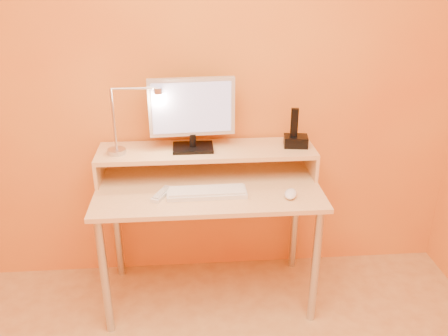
{
  "coord_description": "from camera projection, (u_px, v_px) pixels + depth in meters",
  "views": [
    {
      "loc": [
        -0.1,
        -1.08,
        1.84
      ],
      "look_at": [
        0.08,
        1.13,
        0.85
      ],
      "focal_mm": 37.76,
      "sensor_mm": 36.0,
      "label": 1
    }
  ],
  "objects": [
    {
      "name": "lamp_post",
      "position": [
        114.0,
        120.0,
        2.46
      ],
      "size": [
        0.01,
        0.01,
        0.33
      ],
      "primitive_type": "cylinder",
      "color": "#B8B8C1",
      "rests_on": "lamp_base"
    },
    {
      "name": "desk_leg_br",
      "position": [
        295.0,
        219.0,
        2.95
      ],
      "size": [
        0.04,
        0.04,
        0.69
      ],
      "primitive_type": "cylinder",
      "color": "#B8B8C1",
      "rests_on": "floor"
    },
    {
      "name": "lamp_head",
      "position": [
        158.0,
        91.0,
        2.41
      ],
      "size": [
        0.04,
        0.04,
        0.03
      ],
      "primitive_type": "cylinder",
      "color": "#B8B8C1",
      "rests_on": "lamp_arm"
    },
    {
      "name": "phone_handset",
      "position": [
        294.0,
        122.0,
        2.58
      ],
      "size": [
        0.04,
        0.03,
        0.16
      ],
      "primitive_type": "cube",
      "rotation": [
        0.0,
        0.0,
        -0.14
      ],
      "color": "black",
      "rests_on": "phone_dock"
    },
    {
      "name": "monitor_panel",
      "position": [
        192.0,
        107.0,
        2.5
      ],
      "size": [
        0.46,
        0.06,
        0.31
      ],
      "primitive_type": "cube",
      "rotation": [
        0.0,
        0.0,
        0.06
      ],
      "color": "silver",
      "rests_on": "monitor_neck"
    },
    {
      "name": "desk_leg_bl",
      "position": [
        117.0,
        227.0,
        2.87
      ],
      "size": [
        0.04,
        0.04,
        0.69
      ],
      "primitive_type": "cylinder",
      "color": "#B8B8C1",
      "rests_on": "floor"
    },
    {
      "name": "desk_leg_fr",
      "position": [
        315.0,
        267.0,
        2.49
      ],
      "size": [
        0.04,
        0.04,
        0.69
      ],
      "primitive_type": "cylinder",
      "color": "#B8B8C1",
      "rests_on": "floor"
    },
    {
      "name": "remote_control",
      "position": [
        162.0,
        194.0,
        2.43
      ],
      "size": [
        0.11,
        0.18,
        0.02
      ],
      "primitive_type": "cube",
      "rotation": [
        0.0,
        0.0,
        -0.42
      ],
      "color": "silver",
      "rests_on": "desk_lower"
    },
    {
      "name": "monitor_screen",
      "position": [
        192.0,
        108.0,
        2.49
      ],
      "size": [
        0.42,
        0.03,
        0.27
      ],
      "primitive_type": "cube",
      "rotation": [
        0.0,
        0.0,
        0.06
      ],
      "color": "#ABAFE6",
      "rests_on": "monitor_panel"
    },
    {
      "name": "shelf_riser_left",
      "position": [
        100.0,
        168.0,
        2.59
      ],
      "size": [
        0.02,
        0.3,
        0.14
      ],
      "primitive_type": "cube",
      "color": "#EABD8A",
      "rests_on": "desk_lower"
    },
    {
      "name": "desk_shelf",
      "position": [
        207.0,
        151.0,
        2.6
      ],
      "size": [
        1.2,
        0.3,
        0.02
      ],
      "primitive_type": "cube",
      "color": "#EABD8A",
      "rests_on": "desk_lower"
    },
    {
      "name": "lamp_bulb",
      "position": [
        158.0,
        94.0,
        2.42
      ],
      "size": [
        0.03,
        0.03,
        0.0
      ],
      "primitive_type": "cylinder",
      "color": "#FFEAC6",
      "rests_on": "lamp_head"
    },
    {
      "name": "phone_led",
      "position": [
        306.0,
        144.0,
        2.58
      ],
      "size": [
        0.01,
        0.0,
        0.04
      ],
      "primitive_type": "cube",
      "color": "#3351FD",
      "rests_on": "phone_dock"
    },
    {
      "name": "monitor_back",
      "position": [
        192.0,
        106.0,
        2.53
      ],
      "size": [
        0.41,
        0.04,
        0.27
      ],
      "primitive_type": "cube",
      "rotation": [
        0.0,
        0.0,
        0.06
      ],
      "color": "black",
      "rests_on": "monitor_panel"
    },
    {
      "name": "shelf_riser_right",
      "position": [
        310.0,
        161.0,
        2.68
      ],
      "size": [
        0.02,
        0.3,
        0.14
      ],
      "primitive_type": "cube",
      "color": "#EABD8A",
      "rests_on": "desk_lower"
    },
    {
      "name": "keyboard",
      "position": [
        207.0,
        193.0,
        2.44
      ],
      "size": [
        0.41,
        0.14,
        0.02
      ],
      "primitive_type": "cube",
      "rotation": [
        0.0,
        0.0,
        0.01
      ],
      "color": "silver",
      "rests_on": "desk_lower"
    },
    {
      "name": "mouse",
      "position": [
        291.0,
        194.0,
        2.41
      ],
      "size": [
        0.09,
        0.12,
        0.04
      ],
      "primitive_type": "ellipsoid",
      "rotation": [
        0.0,
        0.0,
        -0.32
      ],
      "color": "white",
      "rests_on": "desk_lower"
    },
    {
      "name": "desk_leg_fl",
      "position": [
        105.0,
        277.0,
        2.41
      ],
      "size": [
        0.04,
        0.04,
        0.69
      ],
      "primitive_type": "cylinder",
      "color": "#B8B8C1",
      "rests_on": "floor"
    },
    {
      "name": "lamp_base",
      "position": [
        117.0,
        151.0,
        2.53
      ],
      "size": [
        0.1,
        0.1,
        0.02
      ],
      "primitive_type": "cylinder",
      "color": "#B8B8C1",
      "rests_on": "desk_shelf"
    },
    {
      "name": "desk_lower",
      "position": [
        208.0,
        189.0,
        2.53
      ],
      "size": [
        1.2,
        0.6,
        0.02
      ],
      "primitive_type": "cube",
      "color": "#EABD8A",
      "rests_on": "floor"
    },
    {
      "name": "monitor_neck",
      "position": [
        193.0,
        140.0,
        2.57
      ],
      "size": [
        0.04,
        0.04,
        0.07
      ],
      "primitive_type": "cylinder",
      "color": "black",
      "rests_on": "monitor_foot"
    },
    {
      "name": "monitor_foot",
      "position": [
        193.0,
        148.0,
        2.59
      ],
      "size": [
        0.22,
        0.16,
        0.02
      ],
      "primitive_type": "cube",
      "color": "black",
      "rests_on": "desk_shelf"
    },
    {
      "name": "phone_dock",
      "position": [
        296.0,
        141.0,
        2.62
      ],
      "size": [
        0.14,
        0.12,
        0.06
      ],
      "primitive_type": "cube",
      "rotation": [
        0.0,
        0.0,
        -0.14
      ],
      "color": "black",
      "rests_on": "desk_shelf"
    },
    {
      "name": "wall_back",
      "position": [
        204.0,
        75.0,
        2.6
      ],
      "size": [
        3.0,
        0.04,
        2.5
      ],
      "primitive_type": "cube",
      "color": "orange",
      "rests_on": "floor"
    },
    {
      "name": "lamp_arm",
      "position": [
        134.0,
        88.0,
        2.4
      ],
      "size": [
        0.24,
        0.01,
        0.01
      ],
      "primitive_type": "cylinder",
      "rotation": [
        0.0,
        1.57,
        0.0
      ],
      "color": "#B8B8C1",
      "rests_on": "lamp_post"
    }
  ]
}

